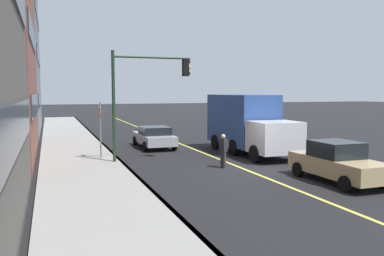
{
  "coord_description": "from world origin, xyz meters",
  "views": [
    {
      "loc": [
        -16.48,
        8.46,
        3.59
      ],
      "look_at": [
        -1.27,
        2.99,
        2.11
      ],
      "focal_mm": 37.45,
      "sensor_mm": 36.0,
      "label": 1
    }
  ],
  "objects_px": {
    "pedestrian_with_backpack": "(224,148)",
    "car_tan": "(337,162)",
    "traffic_light_mast": "(145,87)",
    "car_silver": "(154,137)",
    "street_sign_post": "(100,127)",
    "truck_blue": "(247,123)"
  },
  "relations": [
    {
      "from": "car_tan",
      "to": "street_sign_post",
      "type": "bearing_deg",
      "value": 45.4
    },
    {
      "from": "car_tan",
      "to": "street_sign_post",
      "type": "height_order",
      "value": "street_sign_post"
    },
    {
      "from": "traffic_light_mast",
      "to": "street_sign_post",
      "type": "relative_size",
      "value": 1.84
    },
    {
      "from": "pedestrian_with_backpack",
      "to": "street_sign_post",
      "type": "height_order",
      "value": "street_sign_post"
    },
    {
      "from": "car_silver",
      "to": "car_tan",
      "type": "height_order",
      "value": "car_tan"
    },
    {
      "from": "truck_blue",
      "to": "pedestrian_with_backpack",
      "type": "bearing_deg",
      "value": 139.81
    },
    {
      "from": "truck_blue",
      "to": "traffic_light_mast",
      "type": "height_order",
      "value": "traffic_light_mast"
    },
    {
      "from": "traffic_light_mast",
      "to": "pedestrian_with_backpack",
      "type": "bearing_deg",
      "value": -130.0
    },
    {
      "from": "pedestrian_with_backpack",
      "to": "car_tan",
      "type": "bearing_deg",
      "value": -143.93
    },
    {
      "from": "traffic_light_mast",
      "to": "car_tan",
      "type": "bearing_deg",
      "value": -137.79
    },
    {
      "from": "car_tan",
      "to": "street_sign_post",
      "type": "xyz_separation_m",
      "value": [
        8.13,
        8.25,
        0.99
      ]
    },
    {
      "from": "car_silver",
      "to": "car_tan",
      "type": "distance_m",
      "value": 12.74
    },
    {
      "from": "truck_blue",
      "to": "car_silver",
      "type": "bearing_deg",
      "value": 49.28
    },
    {
      "from": "pedestrian_with_backpack",
      "to": "car_silver",
      "type": "bearing_deg",
      "value": 10.06
    },
    {
      "from": "car_silver",
      "to": "traffic_light_mast",
      "type": "relative_size",
      "value": 0.81
    },
    {
      "from": "car_tan",
      "to": "traffic_light_mast",
      "type": "bearing_deg",
      "value": 42.21
    },
    {
      "from": "car_silver",
      "to": "street_sign_post",
      "type": "distance_m",
      "value": 5.5
    },
    {
      "from": "car_silver",
      "to": "truck_blue",
      "type": "height_order",
      "value": "truck_blue"
    },
    {
      "from": "truck_blue",
      "to": "pedestrian_with_backpack",
      "type": "relative_size",
      "value": 4.62
    },
    {
      "from": "car_silver",
      "to": "pedestrian_with_backpack",
      "type": "height_order",
      "value": "pedestrian_with_backpack"
    },
    {
      "from": "traffic_light_mast",
      "to": "car_silver",
      "type": "bearing_deg",
      "value": -19.08
    },
    {
      "from": "car_silver",
      "to": "car_tan",
      "type": "bearing_deg",
      "value": -159.65
    }
  ]
}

